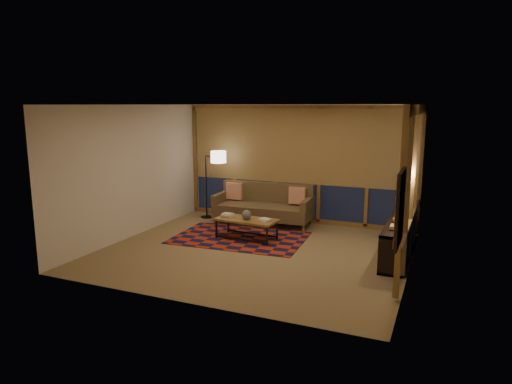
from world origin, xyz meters
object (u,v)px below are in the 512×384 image
at_px(sofa, 263,205).
at_px(floor_lamp, 206,184).
at_px(coffee_table, 247,229).
at_px(bookshelf, 399,236).

xyz_separation_m(sofa, floor_lamp, (-1.49, 0.02, 0.38)).
relative_size(coffee_table, floor_lamp, 0.76).
bearing_deg(coffee_table, bookshelf, 9.10).
xyz_separation_m(coffee_table, bookshelf, (2.97, 0.27, 0.12)).
height_order(coffee_table, bookshelf, bookshelf).
height_order(sofa, coffee_table, sofa).
distance_m(coffee_table, floor_lamp, 2.17).
distance_m(sofa, bookshelf, 3.27).
height_order(floor_lamp, bookshelf, floor_lamp).
bearing_deg(floor_lamp, sofa, 8.51).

